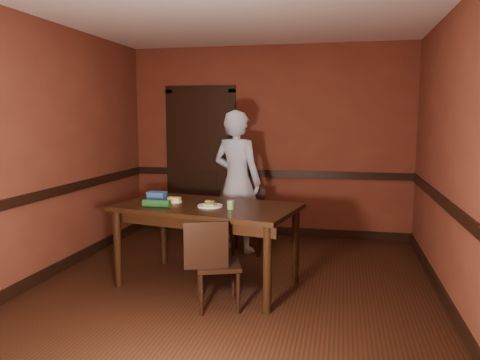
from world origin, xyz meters
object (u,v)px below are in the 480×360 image
at_px(chair_near, 218,263).
at_px(person, 237,182).
at_px(sauce_jar, 230,205).
at_px(sandwich_plate, 210,205).
at_px(chair_far, 247,222).
at_px(dining_table, 208,245).
at_px(cheese_saucer, 174,200).
at_px(food_tub, 157,196).

bearing_deg(chair_near, person, -103.36).
distance_m(chair_near, sauce_jar, 0.60).
relative_size(person, sauce_jar, 21.74).
bearing_deg(sandwich_plate, chair_near, -66.45).
height_order(person, sandwich_plate, person).
bearing_deg(chair_far, dining_table, -103.43).
bearing_deg(chair_near, cheese_saucer, -65.38).
bearing_deg(dining_table, cheese_saucer, 179.25).
bearing_deg(food_tub, person, 60.46).
bearing_deg(chair_far, cheese_saucer, -121.58).
distance_m(chair_near, sandwich_plate, 0.67).
bearing_deg(cheese_saucer, chair_near, -44.67).
distance_m(sandwich_plate, food_tub, 0.72).
xyz_separation_m(dining_table, food_tub, (-0.62, 0.19, 0.45)).
distance_m(dining_table, chair_near, 0.60).
relative_size(dining_table, sandwich_plate, 7.15).
bearing_deg(person, sauce_jar, 118.65).
bearing_deg(sauce_jar, dining_table, 151.22).
height_order(chair_far, chair_near, chair_near).
distance_m(sandwich_plate, sauce_jar, 0.24).
relative_size(person, food_tub, 9.03).
bearing_deg(sauce_jar, food_tub, 158.87).
bearing_deg(sandwich_plate, dining_table, 122.89).
height_order(chair_far, person, person).
xyz_separation_m(sauce_jar, cheese_saucer, (-0.66, 0.23, -0.02)).
bearing_deg(sauce_jar, chair_far, 94.85).
relative_size(chair_far, chair_near, 0.98).
bearing_deg(cheese_saucer, person, 71.24).
bearing_deg(dining_table, sandwich_plate, -45.74).
bearing_deg(sauce_jar, chair_near, -93.19).
height_order(chair_near, person, person).
bearing_deg(person, food_tub, 77.60).
xyz_separation_m(dining_table, sauce_jar, (0.28, -0.15, 0.45)).
xyz_separation_m(chair_near, sauce_jar, (0.02, 0.39, 0.46)).
height_order(person, food_tub, person).
bearing_deg(chair_near, sandwich_plate, -87.16).
distance_m(dining_table, food_tub, 0.79).
distance_m(dining_table, sandwich_plate, 0.44).
distance_m(chair_near, person, 1.89).
xyz_separation_m(dining_table, chair_far, (0.16, 1.20, -0.01)).
bearing_deg(dining_table, chair_near, -53.64).
bearing_deg(cheese_saucer, dining_table, -12.12).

